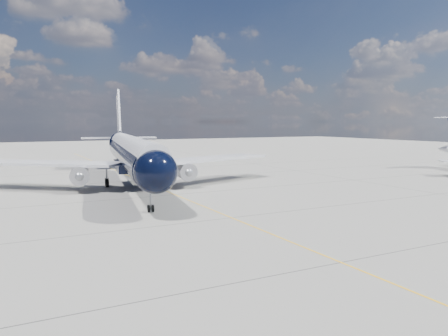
{
  "coord_description": "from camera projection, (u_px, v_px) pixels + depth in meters",
  "views": [
    {
      "loc": [
        -19.52,
        -25.96,
        9.13
      ],
      "look_at": [
        2.77,
        16.89,
        4.0
      ],
      "focal_mm": 35.0,
      "sensor_mm": 36.0,
      "label": 1
    }
  ],
  "objects": [
    {
      "name": "taxiway_centerline",
      "position": [
        175.0,
        195.0,
        54.88
      ],
      "size": [
        0.16,
        160.0,
        0.01
      ],
      "primitive_type": "cube",
      "color": "#FFB90D",
      "rests_on": "ground"
    },
    {
      "name": "main_airliner",
      "position": [
        131.0,
        153.0,
        62.01
      ],
      "size": [
        42.82,
        52.67,
        15.28
      ],
      "rotation": [
        0.0,
        0.0,
        -0.18
      ],
      "color": "black",
      "rests_on": "ground"
    },
    {
      "name": "ground",
      "position": [
        162.0,
        189.0,
        59.29
      ],
      "size": [
        320.0,
        320.0,
        0.0
      ],
      "primitive_type": "plane",
      "color": "gray",
      "rests_on": "ground"
    }
  ]
}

